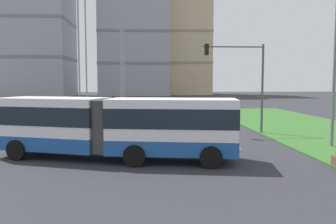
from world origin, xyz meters
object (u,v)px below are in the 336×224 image
at_px(streetlight_median, 335,52).
at_px(articulated_bus, 115,126).
at_px(apartment_tower_centre, 175,20).
at_px(apartment_tower_westcentre, 135,21).
at_px(apartment_tower_west, 33,5).
at_px(traffic_light_far_right, 243,72).

bearing_deg(streetlight_median, articulated_bus, -168.97).
height_order(streetlight_median, apartment_tower_centre, apartment_tower_centre).
bearing_deg(apartment_tower_westcentre, apartment_tower_west, -163.44).
bearing_deg(articulated_bus, apartment_tower_west, 109.72).
height_order(apartment_tower_westcentre, apartment_tower_centre, apartment_tower_centre).
xyz_separation_m(traffic_light_far_right, apartment_tower_west, (-35.92, 68.45, 19.02)).
height_order(apartment_tower_west, apartment_tower_westcentre, apartment_tower_west).
relative_size(traffic_light_far_right, apartment_tower_westcentre, 0.15).
bearing_deg(apartment_tower_westcentre, articulated_bus, -88.77).
distance_m(streetlight_median, apartment_tower_west, 85.90).
xyz_separation_m(apartment_tower_west, apartment_tower_westcentre, (25.61, 7.62, -2.50)).
bearing_deg(apartment_tower_west, apartment_tower_centre, 19.33).
relative_size(articulated_bus, apartment_tower_westcentre, 0.29).
bearing_deg(apartment_tower_west, apartment_tower_westcentre, 16.56).
xyz_separation_m(articulated_bus, apartment_tower_west, (-27.40, 76.44, 21.83)).
xyz_separation_m(streetlight_median, apartment_tower_centre, (-2.27, 87.16, 16.67)).
xyz_separation_m(articulated_bus, traffic_light_far_right, (8.52, 7.99, 2.81)).
bearing_deg(streetlight_median, apartment_tower_westcentre, 99.76).
bearing_deg(apartment_tower_westcentre, streetlight_median, -80.24).
bearing_deg(apartment_tower_centre, apartment_tower_westcentre, -154.98).
bearing_deg(apartment_tower_west, traffic_light_far_right, -62.31).
distance_m(apartment_tower_westcentre, apartment_tower_centre, 13.05).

